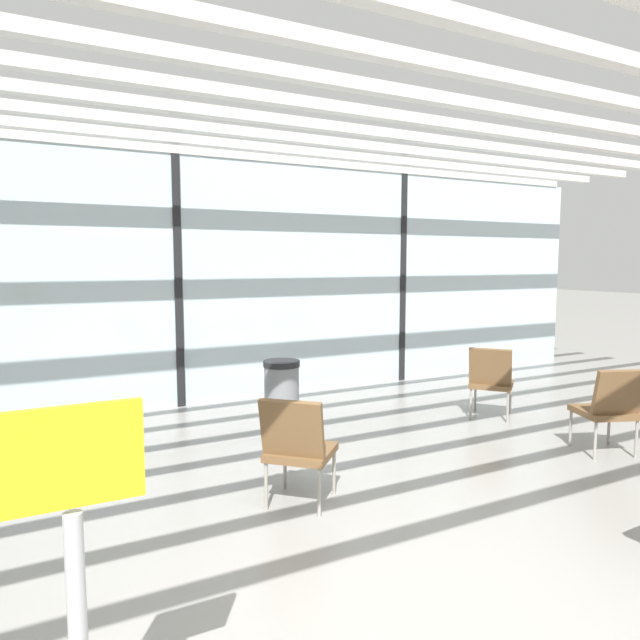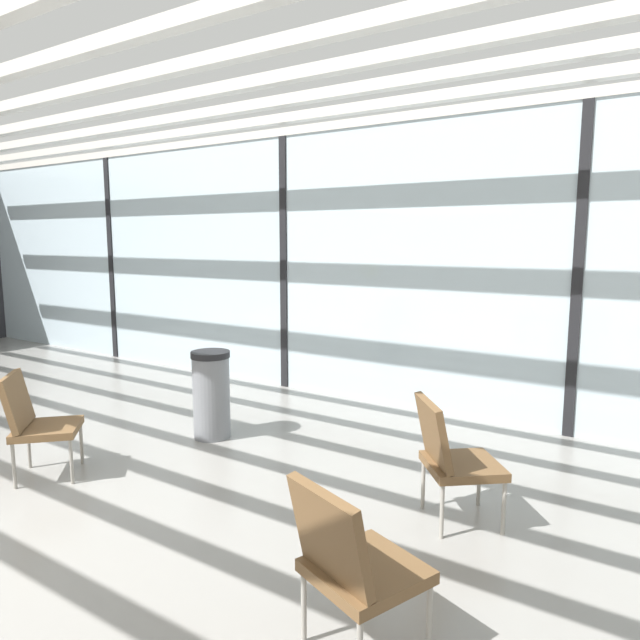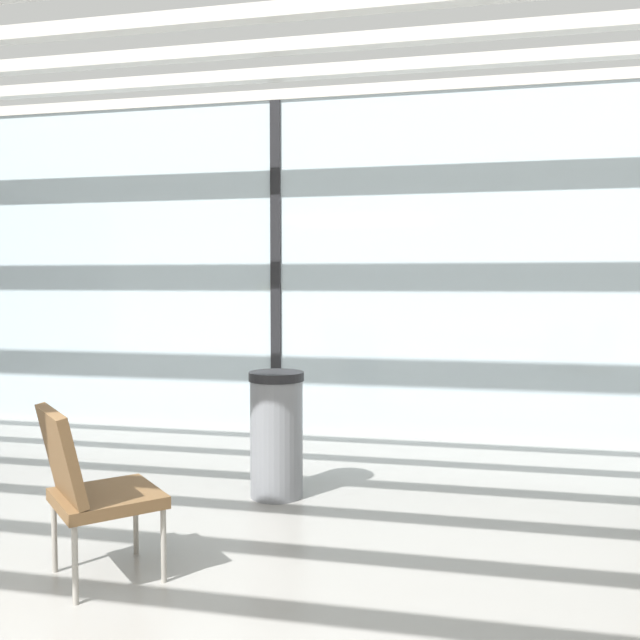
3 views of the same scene
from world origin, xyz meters
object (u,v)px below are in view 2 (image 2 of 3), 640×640
Objects in this scene: parked_airplane at (500,238)px; lounge_chair_3 at (35,419)px; trash_bin at (211,394)px; lounge_chair_4 at (451,453)px; lounge_chair_2 at (351,559)px.

parked_airplane reaches higher than lounge_chair_3.
parked_airplane reaches higher than trash_bin.
parked_airplane is 15.31× the size of lounge_chair_4.
lounge_chair_4 is at bearing -115.73° from lounge_chair_3.
lounge_chair_3 is 1.57m from trash_bin.
lounge_chair_3 is at bearing -97.55° from parked_airplane.
lounge_chair_4 is at bearing -7.75° from trash_bin.
trash_bin is (0.53, 1.48, -0.06)m from lounge_chair_3.
trash_bin is at bearing 42.52° from lounge_chair_4.
parked_airplane is at bearing 85.00° from trash_bin.
lounge_chair_4 is 2.59m from trash_bin.
lounge_chair_3 is at bearing 14.57° from lounge_chair_2.
lounge_chair_2 and lounge_chair_3 have the same top height.
parked_airplane reaches higher than lounge_chair_2.
lounge_chair_3 is 1.00× the size of lounge_chair_4.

